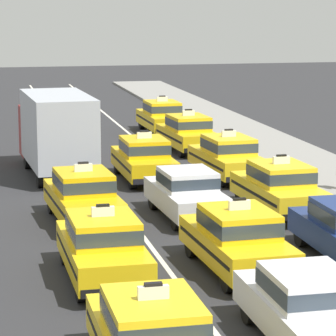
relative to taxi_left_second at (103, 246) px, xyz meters
name	(u,v)px	position (x,y,z in m)	size (l,w,h in m)	color
lane_stripe_left_center	(102,182)	(1.77, 12.03, -0.87)	(0.14, 80.00, 0.01)	silver
lane_stripe_center_right	(184,178)	(4.97, 12.03, -0.87)	(0.14, 80.00, 0.01)	silver
taxi_left_second	(103,246)	(0.00, 0.00, 0.00)	(1.86, 4.58, 1.96)	black
taxi_left_third	(83,196)	(0.26, 5.84, 0.00)	(2.08, 4.66, 1.96)	black
box_truck_left_fourth	(55,130)	(0.20, 13.93, 0.90)	(2.58, 7.07, 3.27)	black
sedan_center_nearest	(307,306)	(3.35, -5.12, -0.03)	(1.77, 4.30, 1.58)	black
taxi_center_second	(237,239)	(3.45, -0.06, 0.00)	(2.00, 4.63, 1.96)	black
sedan_center_third	(187,192)	(3.55, 5.77, -0.03)	(1.95, 4.37, 1.58)	black
taxi_center_fourth	(144,158)	(3.37, 11.97, 0.00)	(1.86, 4.58, 1.96)	black
taxi_right_third	(279,187)	(6.65, 5.76, 0.00)	(2.01, 4.64, 1.96)	black
taxi_right_fourth	(228,156)	(6.62, 11.66, 0.00)	(2.09, 4.66, 1.96)	black
taxi_right_fifth	(188,132)	(6.62, 18.13, 0.00)	(2.08, 4.66, 1.96)	black
taxi_right_sixth	(162,116)	(6.68, 24.03, 0.00)	(1.90, 4.59, 1.96)	black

